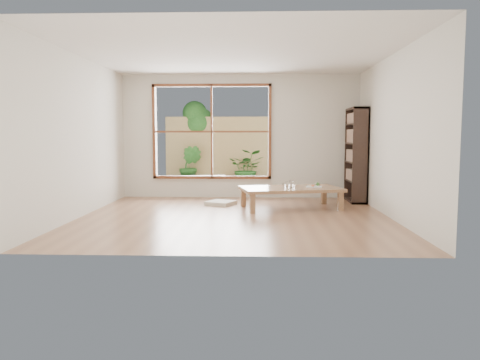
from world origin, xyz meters
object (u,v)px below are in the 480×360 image
at_px(bookshelf, 356,155).
at_px(food_tray, 315,186).
at_px(low_table, 291,190).
at_px(garden_bench, 201,178).

height_order(bookshelf, food_tray, bookshelf).
bearing_deg(bookshelf, food_tray, -135.83).
xyz_separation_m(low_table, food_tray, (0.44, 0.05, 0.07)).
height_order(bookshelf, garden_bench, bookshelf).
xyz_separation_m(bookshelf, garden_bench, (-3.27, 1.36, -0.60)).
distance_m(bookshelf, food_tray, 1.38).
height_order(low_table, food_tray, food_tray).
bearing_deg(bookshelf, low_table, -145.38).
bearing_deg(food_tray, bookshelf, 55.19).
xyz_separation_m(bookshelf, food_tray, (-0.92, -0.89, -0.53)).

